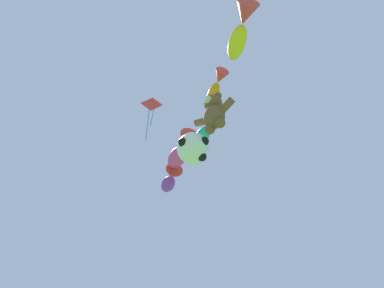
# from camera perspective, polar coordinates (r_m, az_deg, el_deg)

# --- Properties ---
(teddy_bear_kite) EXTENTS (1.72, 0.76, 1.74)m
(teddy_bear_kite) POSITION_cam_1_polar(r_m,az_deg,el_deg) (10.42, 4.17, 6.00)
(teddy_bear_kite) COLOR brown
(soccer_ball_kite) EXTENTS (1.17, 1.16, 1.07)m
(soccer_ball_kite) POSITION_cam_1_polar(r_m,az_deg,el_deg) (9.71, 0.23, -0.80)
(soccer_ball_kite) COLOR white
(fish_kite_goldfin) EXTENTS (1.96, 1.77, 0.73)m
(fish_kite_goldfin) POSITION_cam_1_polar(r_m,az_deg,el_deg) (10.56, 9.30, 20.82)
(fish_kite_goldfin) COLOR yellow
(fish_kite_tangerine) EXTENTS (1.61, 1.25, 0.53)m
(fish_kite_tangerine) POSITION_cam_1_polar(r_m,az_deg,el_deg) (12.08, 4.69, 11.10)
(fish_kite_tangerine) COLOR orange
(fish_kite_teal) EXTENTS (2.43, 1.71, 0.78)m
(fish_kite_teal) POSITION_cam_1_polar(r_m,az_deg,el_deg) (12.79, 2.67, 2.74)
(fish_kite_teal) COLOR #19ADB2
(fish_kite_magenta) EXTENTS (2.56, 1.82, 1.07)m
(fish_kite_magenta) POSITION_cam_1_polar(r_m,az_deg,el_deg) (14.42, -1.88, -1.16)
(fish_kite_magenta) COLOR #E53F9E
(fish_kite_violet) EXTENTS (2.09, 1.69, 0.89)m
(fish_kite_violet) POSITION_cam_1_polar(r_m,az_deg,el_deg) (15.99, -4.15, -6.65)
(fish_kite_violet) COLOR purple
(diamond_kite) EXTENTS (0.73, 0.82, 2.87)m
(diamond_kite) POSITION_cam_1_polar(r_m,az_deg,el_deg) (14.68, -7.77, 6.93)
(diamond_kite) COLOR red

